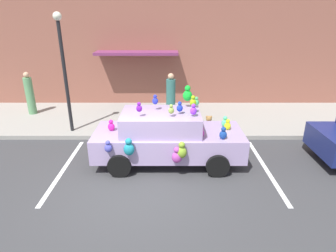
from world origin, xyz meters
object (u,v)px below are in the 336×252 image
Objects in this scene: plush_covered_car at (166,137)px; pedestrian_near_shopfront at (29,95)px; street_lamp_post at (63,62)px; teddy_bear_on_sidewalk at (208,124)px; pedestrian_walking_past at (170,97)px.

plush_covered_car is 7.01m from pedestrian_near_shopfront.
street_lamp_post is (-3.47, 2.07, 1.82)m from plush_covered_car.
street_lamp_post is 2.28× the size of pedestrian_near_shopfront.
plush_covered_car is 2.40× the size of pedestrian_near_shopfront.
teddy_bear_on_sidewalk is at bearing -14.76° from pedestrian_near_shopfront.
street_lamp_post is at bearing -179.92° from teddy_bear_on_sidewalk.
pedestrian_near_shopfront is at bearing 139.97° from street_lamp_post.
plush_covered_car is 2.60m from teddy_bear_on_sidewalk.
pedestrian_near_shopfront is at bearing 165.24° from teddy_bear_on_sidewalk.
street_lamp_post reaches higher than pedestrian_walking_past.
plush_covered_car is 3.73m from pedestrian_walking_past.
plush_covered_car reaches higher than pedestrian_walking_past.
teddy_bear_on_sidewalk is 7.54m from pedestrian_near_shopfront.
plush_covered_car is 2.39× the size of pedestrian_walking_past.
pedestrian_walking_past is at bearing 24.46° from street_lamp_post.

